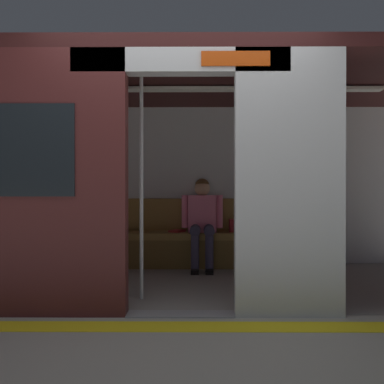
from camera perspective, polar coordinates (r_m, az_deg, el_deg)
ground_plane at (r=3.58m, az=-1.60°, el=-16.74°), size 60.00×60.00×0.00m
platform_edge_strip at (r=3.29m, az=-1.78°, el=-18.23°), size 8.00×0.24×0.01m
train_car at (r=4.57m, az=-1.83°, el=6.30°), size 6.40×2.60×2.34m
bench_seat at (r=5.55m, az=-0.87°, el=-6.78°), size 3.37×0.44×0.47m
person_seated at (r=5.47m, az=1.43°, el=-3.44°), size 0.55×0.68×1.20m
handbag at (r=5.63m, az=6.54°, el=-4.67°), size 0.26×0.15×0.17m
book at (r=5.58m, az=-2.09°, el=-5.44°), size 0.24×0.27×0.03m
grab_pole_door at (r=3.93m, az=-7.06°, el=1.03°), size 0.04×0.04×2.20m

